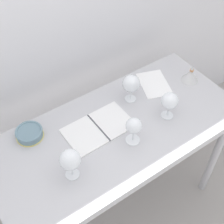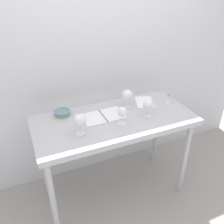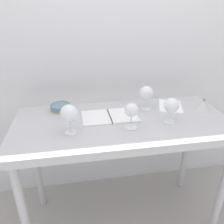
{
  "view_description": "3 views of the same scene",
  "coord_description": "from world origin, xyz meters",
  "views": [
    {
      "loc": [
        -0.63,
        -0.87,
        2.21
      ],
      "look_at": [
        -0.0,
        0.04,
        1.0
      ],
      "focal_mm": 50.9,
      "sensor_mm": 36.0,
      "label": 1
    },
    {
      "loc": [
        -0.72,
        -1.64,
        2.01
      ],
      "look_at": [
        -0.01,
        0.02,
        0.95
      ],
      "focal_mm": 38.86,
      "sensor_mm": 36.0,
      "label": 2
    },
    {
      "loc": [
        -0.29,
        -1.25,
        1.55
      ],
      "look_at": [
        -0.06,
        0.05,
        0.94
      ],
      "focal_mm": 35.55,
      "sensor_mm": 36.0,
      "label": 3
    }
  ],
  "objects": [
    {
      "name": "open_notebook",
      "position": [
        -0.08,
        0.06,
        0.9
      ],
      "size": [
        0.37,
        0.22,
        0.01
      ],
      "rotation": [
        0.0,
        0.0,
        0.01
      ],
      "color": "white",
      "rests_on": "steel_counter"
    },
    {
      "name": "tasting_sheet_upper",
      "position": [
        0.39,
        0.16,
        0.9
      ],
      "size": [
        0.23,
        0.27,
        0.0
      ],
      "primitive_type": "cube",
      "rotation": [
        0.0,
        0.0,
        -0.35
      ],
      "color": "white",
      "rests_on": "steel_counter"
    },
    {
      "name": "wine_glass_near_left",
      "position": [
        -0.34,
        -0.11,
        1.02
      ],
      "size": [
        0.1,
        0.1,
        0.18
      ],
      "color": "white",
      "rests_on": "steel_counter"
    },
    {
      "name": "back_wall",
      "position": [
        0.0,
        0.49,
        1.3
      ],
      "size": [
        3.8,
        0.04,
        2.6
      ],
      "primitive_type": "cube",
      "color": "silver",
      "rests_on": "ground_plane"
    },
    {
      "name": "ground_plane",
      "position": [
        0.0,
        0.0,
        0.0
      ],
      "size": [
        6.0,
        6.0,
        0.0
      ],
      "primitive_type": "plane",
      "color": "#9E9994"
    },
    {
      "name": "wine_glass_far_right",
      "position": [
        0.19,
        0.14,
        1.02
      ],
      "size": [
        0.1,
        0.1,
        0.17
      ],
      "color": "white",
      "rests_on": "steel_counter"
    },
    {
      "name": "decanter_funnel",
      "position": [
        0.59,
        0.06,
        0.94
      ],
      "size": [
        0.1,
        0.1,
        0.12
      ],
      "color": "silver",
      "rests_on": "steel_counter"
    },
    {
      "name": "wine_glass_near_right",
      "position": [
        0.28,
        -0.08,
        1.01
      ],
      "size": [
        0.09,
        0.09,
        0.16
      ],
      "color": "white",
      "rests_on": "steel_counter"
    },
    {
      "name": "wine_glass_near_center",
      "position": [
        0.02,
        -0.11,
        1.01
      ],
      "size": [
        0.08,
        0.08,
        0.16
      ],
      "color": "white",
      "rests_on": "steel_counter"
    },
    {
      "name": "tasting_bowl",
      "position": [
        -0.4,
        0.22,
        0.93
      ],
      "size": [
        0.14,
        0.14,
        0.05
      ],
      "color": "#DBCC66",
      "rests_on": "steel_counter"
    },
    {
      "name": "steel_counter",
      "position": [
        0.0,
        -0.01,
        0.79
      ],
      "size": [
        1.4,
        0.65,
        0.9
      ],
      "color": "#B6B6BB",
      "rests_on": "ground_plane"
    }
  ]
}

